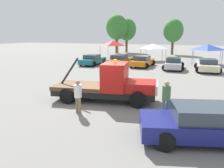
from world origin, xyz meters
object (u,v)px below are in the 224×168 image
Objects in this scene: person_at_hood at (78,94)px; parked_car_teal at (93,60)px; person_near_truck at (166,97)px; tree_right at (127,30)px; parked_car_orange at (142,61)px; canopy_tent_blue at (208,47)px; parked_car_cream at (207,65)px; traffic_cone at (115,84)px; canopy_tent_red at (113,43)px; tree_center at (173,31)px; tree_left at (117,27)px; parked_car_olive at (120,60)px; foreground_car at (207,124)px; parked_car_silver at (174,63)px; canopy_tent_white at (154,46)px; tow_truck at (110,85)px.

parked_car_teal is at bearing 46.55° from person_at_hood.
person_near_truck is 0.24× the size of tree_right.
parked_car_teal and parked_car_orange have the same top height.
canopy_tent_blue is (5.88, 22.83, 1.29)m from person_at_hood.
parked_car_cream is 8.78× the size of traffic_cone.
tree_center is at bearing 59.49° from canopy_tent_red.
tree_left is 1.16× the size of tree_center.
tree_center is (3.94, 19.13, 4.01)m from parked_car_olive.
person_at_hood is at bearing -71.26° from tree_left.
tree_center is at bearing 81.34° from foreground_car.
foreground_car is 20.89m from parked_car_olive.
tree_center is at bearing 3.29° from parked_car_silver.
parked_car_silver is 7.31m from canopy_tent_blue.
traffic_cone is at bearing 25.03° from person_at_hood.
foreground_car is at bearing -143.58° from parked_car_olive.
canopy_tent_red is at bearing -1.06° from parked_car_teal.
foreground_car is 2.97× the size of person_near_truck.
canopy_tent_white reaches higher than person_at_hood.
tree_left is at bearing 111.45° from traffic_cone.
tree_right is at bearing 107.73° from traffic_cone.
person_at_hood is 18.01m from parked_car_olive.
foreground_car and parked_car_olive have the same top height.
parked_car_teal is at bearing 1.83° from person_near_truck.
parked_car_olive is 1.49× the size of canopy_tent_red.
parked_car_teal is 7.64m from canopy_tent_red.
foreground_car is 21.93m from parked_car_teal.
canopy_tent_blue is at bearing 71.63° from foreground_car.
tree_left reaches higher than canopy_tent_white.
parked_car_teal is 10.26m from parked_car_silver.
canopy_tent_blue reaches higher than parked_car_teal.
canopy_tent_white is 7.55m from canopy_tent_blue.
parked_car_cream reaches higher than traffic_cone.
traffic_cone is (0.07, -30.71, -4.40)m from tree_center.
canopy_tent_blue reaches higher than traffic_cone.
tow_truck is 1.28× the size of parked_car_teal.
person_near_truck is at bearing -159.43° from parked_car_orange.
person_at_hood reaches higher than parked_car_orange.
foreground_car is 1.06× the size of parked_car_teal.
canopy_tent_red is 0.92× the size of canopy_tent_blue.
tree_left is (-17.83, 36.07, 4.75)m from foreground_car.
parked_car_teal is 10.14m from canopy_tent_white.
tree_center reaches higher than foreground_car.
canopy_tent_red is at bearing 50.44° from parked_car_silver.
traffic_cone is (7.61, -17.92, -2.30)m from canopy_tent_red.
canopy_tent_red is at bearing 100.94° from tow_truck.
person_at_hood is 0.22× the size of tree_right.
tree_center is at bearing 12.89° from parked_car_cream.
traffic_cone is at bearing 160.21° from parked_car_silver.
tree_center is at bearing 85.09° from canopy_tent_white.
foreground_car reaches higher than traffic_cone.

